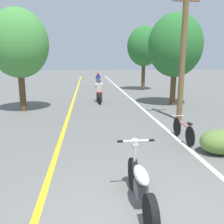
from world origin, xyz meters
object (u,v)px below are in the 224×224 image
utility_pole (183,54)px  motorcycle_foreground (140,184)px  roadside_tree_left (18,44)px  motorcycle_rider_far (98,81)px  bicycle_parked (183,131)px  roadside_tree_right_far (144,47)px  motorcycle_rider_lead (99,94)px  roadside_tree_right_near (175,46)px

utility_pole → motorcycle_foreground: utility_pole is taller
utility_pole → roadside_tree_left: bearing=160.0°
motorcycle_rider_far → bicycle_parked: (1.97, -17.36, -0.17)m
roadside_tree_right_far → motorcycle_rider_lead: bearing=-125.9°
motorcycle_rider_far → roadside_tree_right_far: bearing=-45.9°
motorcycle_foreground → motorcycle_rider_far: 20.74m
roadside_tree_right_far → motorcycle_rider_far: roadside_tree_right_far is taller
motorcycle_foreground → motorcycle_rider_lead: bearing=90.8°
utility_pole → motorcycle_rider_lead: 6.38m
utility_pole → motorcycle_foreground: size_ratio=2.79×
roadside_tree_right_far → motorcycle_foreground: bearing=-103.5°
roadside_tree_right_near → motorcycle_rider_far: (-3.88, 11.12, -2.90)m
motorcycle_rider_lead → motorcycle_rider_far: (0.40, 9.70, -0.02)m
utility_pole → motorcycle_rider_lead: bearing=123.9°
roadside_tree_left → motorcycle_rider_lead: 5.47m
motorcycle_foreground → bicycle_parked: bearing=56.9°
roadside_tree_right_far → motorcycle_rider_lead: size_ratio=2.58×
roadside_tree_left → motorcycle_foreground: 10.22m
utility_pole → bicycle_parked: bearing=-109.1°
roadside_tree_right_near → motorcycle_foreground: bearing=-113.2°
motorcycle_foreground → motorcycle_rider_lead: motorcycle_rider_lead is taller
roadside_tree_right_near → roadside_tree_left: roadside_tree_right_near is taller
roadside_tree_right_far → motorcycle_foreground: roadside_tree_right_far is taller
motorcycle_foreground → bicycle_parked: (2.21, 3.38, -0.09)m
roadside_tree_right_near → motorcycle_rider_far: roadside_tree_right_near is taller
roadside_tree_right_far → motorcycle_rider_far: bearing=134.1°
roadside_tree_right_near → bicycle_parked: bearing=-107.0°
roadside_tree_right_near → motorcycle_foreground: roadside_tree_right_near is taller
roadside_tree_left → motorcycle_rider_far: 13.07m
roadside_tree_right_near → bicycle_parked: 7.21m
motorcycle_rider_far → roadside_tree_right_near: bearing=-70.8°
roadside_tree_right_near → motorcycle_rider_lead: (-4.27, 1.42, -2.87)m
bicycle_parked → motorcycle_foreground: bearing=-123.1°
motorcycle_foreground → motorcycle_rider_far: (0.24, 20.74, 0.07)m
motorcycle_rider_far → bicycle_parked: motorcycle_rider_far is taller
utility_pole → roadside_tree_right_far: utility_pole is taller
motorcycle_foreground → motorcycle_rider_far: motorcycle_rider_far is taller
bicycle_parked → roadside_tree_left: bearing=140.0°
motorcycle_foreground → motorcycle_rider_lead: 11.04m
motorcycle_foreground → motorcycle_rider_far: bearing=89.3°
roadside_tree_right_far → roadside_tree_left: 11.54m
utility_pole → roadside_tree_right_far: size_ratio=1.03×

